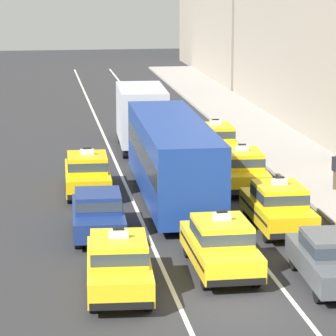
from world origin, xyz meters
TOP-DOWN VIEW (x-y plane):
  - ground_plane at (0.00, 0.00)m, footprint 160.00×160.00m
  - lane_stripe_left_center at (-1.60, 20.00)m, footprint 0.14×80.00m
  - lane_stripe_center_right at (1.60, 20.00)m, footprint 0.14×80.00m
  - sidewalk_curb at (7.20, 15.00)m, footprint 4.00×90.00m
  - taxi_left_nearest at (-3.15, 1.71)m, footprint 2.08×4.66m
  - sedan_left_second at (-3.32, 7.46)m, footprint 1.93×4.37m
  - taxi_left_third at (-3.31, 13.56)m, footprint 1.95×4.61m
  - taxi_center_nearest at (0.12, 3.08)m, footprint 1.82×4.56m
  - bus_center_second at (-0.01, 11.99)m, footprint 2.69×11.24m
  - box_truck_center_third at (-0.00, 22.73)m, footprint 2.52×7.05m
  - sedan_right_nearest at (3.09, 1.40)m, footprint 1.95×4.37m
  - taxi_right_second at (3.08, 7.29)m, footprint 1.85×4.57m
  - taxi_right_third at (3.14, 13.40)m, footprint 2.10×4.66m
  - taxi_right_fourth at (3.30, 19.78)m, footprint 1.98×4.62m
  - pedestrian_mid_block at (6.89, 12.20)m, footprint 0.36×0.24m

SIDE VIEW (x-z plane):
  - ground_plane at x=0.00m, z-range 0.00..0.00m
  - lane_stripe_left_center at x=-1.60m, z-range 0.00..0.01m
  - lane_stripe_center_right at x=1.60m, z-range 0.00..0.01m
  - sidewalk_curb at x=7.20m, z-range 0.00..0.15m
  - sedan_left_second at x=-3.32m, z-range 0.06..1.64m
  - sedan_right_nearest at x=3.09m, z-range 0.06..1.64m
  - taxi_left_nearest at x=-3.15m, z-range -0.10..1.86m
  - taxi_left_third at x=-3.31m, z-range -0.10..1.86m
  - taxi_center_nearest at x=0.12m, z-range -0.10..1.86m
  - taxi_right_second at x=3.08m, z-range -0.10..1.86m
  - taxi_right_third at x=3.14m, z-range -0.10..1.86m
  - taxi_right_fourth at x=3.30m, z-range -0.10..1.86m
  - pedestrian_mid_block at x=6.89m, z-range 0.16..1.74m
  - box_truck_center_third at x=0.00m, z-range 0.14..3.41m
  - bus_center_second at x=-0.01m, z-range 0.21..3.43m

